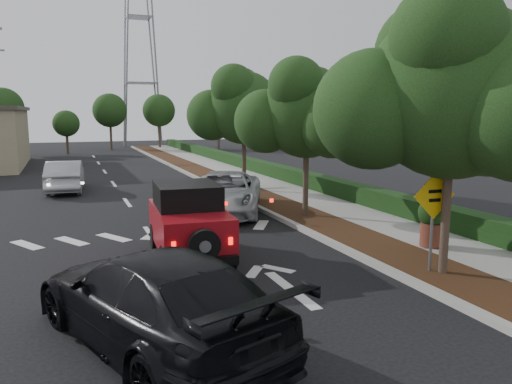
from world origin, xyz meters
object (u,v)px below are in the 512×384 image
black_suv_oncoming (154,299)px  red_jeep (188,221)px  silver_suv_ahead (225,193)px  speed_hump_sign (433,208)px

black_suv_oncoming → red_jeep: bearing=-129.4°
silver_suv_ahead → black_suv_oncoming: black_suv_oncoming is taller
silver_suv_ahead → speed_hump_sign: bearing=-53.1°
speed_hump_sign → red_jeep: bearing=148.4°
speed_hump_sign → silver_suv_ahead: bearing=107.3°
red_jeep → speed_hump_sign: size_ratio=1.69×
black_suv_oncoming → silver_suv_ahead: bearing=-133.2°
red_jeep → speed_hump_sign: bearing=-30.9°
black_suv_oncoming → speed_hump_sign: (6.55, 1.23, 0.80)m
silver_suv_ahead → speed_hump_sign: speed_hump_sign is taller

